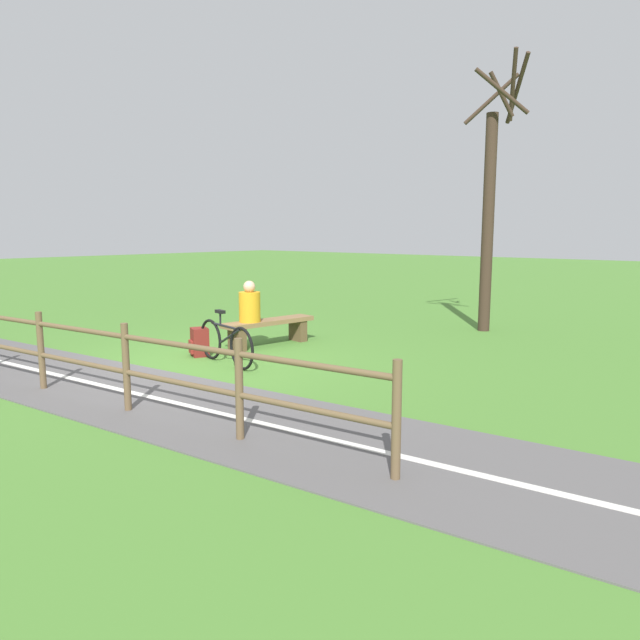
{
  "coord_description": "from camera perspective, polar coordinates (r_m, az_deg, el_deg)",
  "views": [
    {
      "loc": [
        5.38,
        7.16,
        2.03
      ],
      "look_at": [
        -1.14,
        1.58,
        0.73
      ],
      "focal_mm": 32.8,
      "sensor_mm": 36.0,
      "label": 1
    }
  ],
  "objects": [
    {
      "name": "path_centre_line",
      "position": [
        5.67,
        3.82,
        -12.19
      ],
      "size": [
        3.61,
        31.82,
        0.0
      ],
      "primitive_type": "cube",
      "rotation": [
        0.0,
        0.0,
        0.11
      ],
      "color": "silver",
      "rests_on": "paved_path"
    },
    {
      "name": "ground_plane",
      "position": [
        9.18,
        -12.26,
        -4.37
      ],
      "size": [
        80.0,
        80.0,
        0.0
      ],
      "primitive_type": "plane",
      "color": "#477A2D"
    },
    {
      "name": "fence_roadside",
      "position": [
        7.63,
        -22.33,
        -2.83
      ],
      "size": [
        1.09,
        8.47,
        1.02
      ],
      "rotation": [
        0.0,
        0.0,
        1.69
      ],
      "color": "brown",
      "rests_on": "ground_plane"
    },
    {
      "name": "bicycle",
      "position": [
        9.11,
        -9.21,
        -2.16
      ],
      "size": [
        0.34,
        1.58,
        0.83
      ],
      "rotation": [
        0.0,
        0.0,
        1.38
      ],
      "color": "black",
      "rests_on": "ground_plane"
    },
    {
      "name": "bench",
      "position": [
        10.54,
        -5.03,
        -0.72
      ],
      "size": [
        1.85,
        0.63,
        0.47
      ],
      "rotation": [
        0.0,
        0.0,
        -0.13
      ],
      "color": "brown",
      "rests_on": "ground_plane"
    },
    {
      "name": "tree_far_left",
      "position": [
        12.43,
        16.3,
        10.73
      ],
      "size": [
        1.51,
        1.5,
        5.45
      ],
      "color": "#38281E",
      "rests_on": "ground_plane"
    },
    {
      "name": "paved_path",
      "position": [
        5.68,
        3.82,
        -12.28
      ],
      "size": [
        6.03,
        36.01,
        0.02
      ],
      "primitive_type": "cube",
      "rotation": [
        0.0,
        0.0,
        0.11
      ],
      "color": "#565454",
      "rests_on": "ground_plane"
    },
    {
      "name": "backpack",
      "position": [
        9.82,
        -11.69,
        -2.13
      ],
      "size": [
        0.37,
        0.38,
        0.47
      ],
      "rotation": [
        0.0,
        0.0,
        4.27
      ],
      "color": "maroon",
      "rests_on": "ground_plane"
    },
    {
      "name": "person_seated",
      "position": [
        10.23,
        -6.88,
        1.48
      ],
      "size": [
        0.42,
        0.42,
        0.72
      ],
      "rotation": [
        0.0,
        0.0,
        -0.13
      ],
      "color": "orange",
      "rests_on": "bench"
    }
  ]
}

